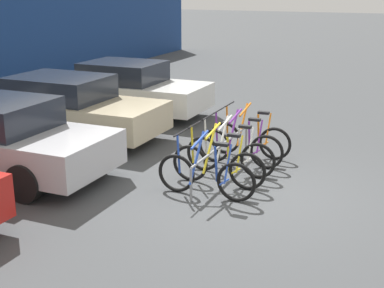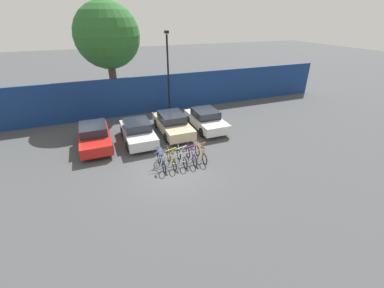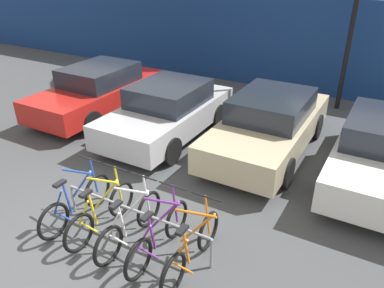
{
  "view_description": "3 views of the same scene",
  "coord_description": "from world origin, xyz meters",
  "px_view_note": "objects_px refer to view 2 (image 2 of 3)",
  "views": [
    {
      "loc": [
        -7.98,
        -2.54,
        3.35
      ],
      "look_at": [
        -0.15,
        0.88,
        0.78
      ],
      "focal_mm": 50.0,
      "sensor_mm": 36.0,
      "label": 1
    },
    {
      "loc": [
        -3.32,
        -11.19,
        7.52
      ],
      "look_at": [
        1.57,
        1.02,
        0.85
      ],
      "focal_mm": 24.0,
      "sensor_mm": 36.0,
      "label": 2
    },
    {
      "loc": [
        4.0,
        -3.15,
        4.28
      ],
      "look_at": [
        0.83,
        2.43,
        1.0
      ],
      "focal_mm": 35.0,
      "sensor_mm": 36.0,
      "label": 3
    }
  ],
  "objects_px": {
    "bicycle_orange": "(201,154)",
    "bicycle_purple": "(191,156)",
    "car_beige": "(172,123)",
    "car_white": "(206,119)",
    "lamp_post": "(168,71)",
    "car_silver": "(138,132)",
    "car_red": "(94,136)",
    "bicycle_blue": "(161,162)",
    "tree_behind_hoarding": "(107,36)",
    "bike_rack": "(181,155)",
    "bicycle_yellow": "(171,160)",
    "bicycle_white": "(182,158)"
  },
  "relations": [
    {
      "from": "bicycle_orange",
      "to": "bicycle_purple",
      "type": "bearing_deg",
      "value": 177.49
    },
    {
      "from": "car_beige",
      "to": "car_white",
      "type": "distance_m",
      "value": 2.5
    },
    {
      "from": "lamp_post",
      "to": "car_silver",
      "type": "bearing_deg",
      "value": -129.53
    },
    {
      "from": "bicycle_purple",
      "to": "car_beige",
      "type": "distance_m",
      "value": 4.27
    },
    {
      "from": "car_red",
      "to": "car_beige",
      "type": "bearing_deg",
      "value": 1.28
    },
    {
      "from": "car_silver",
      "to": "car_beige",
      "type": "relative_size",
      "value": 0.91
    },
    {
      "from": "bicycle_purple",
      "to": "bicycle_blue",
      "type": "bearing_deg",
      "value": -179.23
    },
    {
      "from": "lamp_post",
      "to": "tree_behind_hoarding",
      "type": "relative_size",
      "value": 0.75
    },
    {
      "from": "bicycle_blue",
      "to": "car_beige",
      "type": "bearing_deg",
      "value": 64.87
    },
    {
      "from": "bike_rack",
      "to": "car_red",
      "type": "distance_m",
      "value": 5.9
    },
    {
      "from": "bicycle_orange",
      "to": "car_red",
      "type": "height_order",
      "value": "car_red"
    },
    {
      "from": "bike_rack",
      "to": "car_silver",
      "type": "relative_size",
      "value": 0.71
    },
    {
      "from": "bicycle_blue",
      "to": "tree_behind_hoarding",
      "type": "xyz_separation_m",
      "value": [
        -1.0,
        10.77,
        5.62
      ]
    },
    {
      "from": "bicycle_purple",
      "to": "car_silver",
      "type": "bearing_deg",
      "value": 121.69
    },
    {
      "from": "bicycle_yellow",
      "to": "car_silver",
      "type": "distance_m",
      "value": 3.92
    },
    {
      "from": "bicycle_purple",
      "to": "car_beige",
      "type": "bearing_deg",
      "value": 87.03
    },
    {
      "from": "car_silver",
      "to": "bicycle_purple",
      "type": "bearing_deg",
      "value": -59.09
    },
    {
      "from": "bicycle_white",
      "to": "car_white",
      "type": "distance_m",
      "value": 5.29
    },
    {
      "from": "bicycle_yellow",
      "to": "car_silver",
      "type": "relative_size",
      "value": 0.42
    },
    {
      "from": "bicycle_yellow",
      "to": "lamp_post",
      "type": "distance_m",
      "value": 8.92
    },
    {
      "from": "car_red",
      "to": "car_beige",
      "type": "distance_m",
      "value": 5.19
    },
    {
      "from": "bicycle_purple",
      "to": "bicycle_yellow",
      "type": "bearing_deg",
      "value": -179.23
    },
    {
      "from": "tree_behind_hoarding",
      "to": "bicycle_purple",
      "type": "bearing_deg",
      "value": -75.71
    },
    {
      "from": "tree_behind_hoarding",
      "to": "bicycle_orange",
      "type": "bearing_deg",
      "value": -72.79
    },
    {
      "from": "bicycle_purple",
      "to": "tree_behind_hoarding",
      "type": "relative_size",
      "value": 0.2
    },
    {
      "from": "bike_rack",
      "to": "car_beige",
      "type": "bearing_deg",
      "value": 78.28
    },
    {
      "from": "bicycle_blue",
      "to": "bicycle_orange",
      "type": "distance_m",
      "value": 2.33
    },
    {
      "from": "bicycle_orange",
      "to": "car_white",
      "type": "xyz_separation_m",
      "value": [
        2.18,
        4.1,
        0.31
      ]
    },
    {
      "from": "car_red",
      "to": "bicycle_white",
      "type": "bearing_deg",
      "value": -43.56
    },
    {
      "from": "bicycle_blue",
      "to": "bike_rack",
      "type": "bearing_deg",
      "value": 7.52
    },
    {
      "from": "bicycle_white",
      "to": "car_silver",
      "type": "xyz_separation_m",
      "value": [
        -1.68,
        3.76,
        0.31
      ]
    },
    {
      "from": "car_beige",
      "to": "lamp_post",
      "type": "bearing_deg",
      "value": 75.63
    },
    {
      "from": "bicycle_blue",
      "to": "lamp_post",
      "type": "relative_size",
      "value": 0.26
    },
    {
      "from": "bicycle_orange",
      "to": "car_red",
      "type": "distance_m",
      "value": 6.89
    },
    {
      "from": "bicycle_orange",
      "to": "tree_behind_hoarding",
      "type": "distance_m",
      "value": 12.6
    },
    {
      "from": "car_white",
      "to": "tree_behind_hoarding",
      "type": "xyz_separation_m",
      "value": [
        -5.52,
        6.68,
        5.31
      ]
    },
    {
      "from": "bicycle_white",
      "to": "lamp_post",
      "type": "height_order",
      "value": "lamp_post"
    },
    {
      "from": "bicycle_orange",
      "to": "bicycle_white",
      "type": "bearing_deg",
      "value": 177.49
    },
    {
      "from": "bike_rack",
      "to": "bicycle_purple",
      "type": "relative_size",
      "value": 1.68
    },
    {
      "from": "bicycle_orange",
      "to": "car_silver",
      "type": "height_order",
      "value": "car_silver"
    },
    {
      "from": "car_red",
      "to": "car_beige",
      "type": "relative_size",
      "value": 0.97
    },
    {
      "from": "bike_rack",
      "to": "car_silver",
      "type": "bearing_deg",
      "value": 114.92
    },
    {
      "from": "bicycle_white",
      "to": "car_white",
      "type": "xyz_separation_m",
      "value": [
        3.34,
        4.1,
        0.31
      ]
    },
    {
      "from": "tree_behind_hoarding",
      "to": "bicycle_white",
      "type": "bearing_deg",
      "value": -78.57
    },
    {
      "from": "car_white",
      "to": "tree_behind_hoarding",
      "type": "height_order",
      "value": "tree_behind_hoarding"
    },
    {
      "from": "car_silver",
      "to": "tree_behind_hoarding",
      "type": "distance_m",
      "value": 8.82
    },
    {
      "from": "bicycle_blue",
      "to": "bicycle_yellow",
      "type": "height_order",
      "value": "same"
    },
    {
      "from": "car_red",
      "to": "lamp_post",
      "type": "xyz_separation_m",
      "value": [
        6.15,
        3.84,
        2.89
      ]
    },
    {
      "from": "bicycle_blue",
      "to": "bicycle_white",
      "type": "height_order",
      "value": "same"
    },
    {
      "from": "bike_rack",
      "to": "car_silver",
      "type": "height_order",
      "value": "car_silver"
    }
  ]
}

